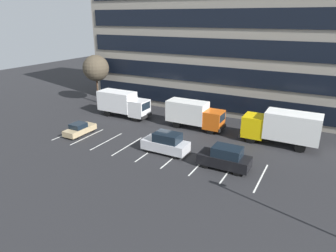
{
  "coord_description": "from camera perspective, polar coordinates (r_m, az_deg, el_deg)",
  "views": [
    {
      "loc": [
        15.07,
        -26.5,
        13.0
      ],
      "look_at": [
        -0.17,
        1.58,
        1.4
      ],
      "focal_mm": 32.35,
      "sensor_mm": 36.0,
      "label": 1
    }
  ],
  "objects": [
    {
      "name": "ground_plane",
      "position": [
        33.15,
        -1.04,
        -3.14
      ],
      "size": [
        120.0,
        120.0,
        0.0
      ],
      "primitive_type": "plane",
      "color": "#262628"
    },
    {
      "name": "office_building",
      "position": [
        46.99,
        10.21,
        16.98
      ],
      "size": [
        38.83,
        12.08,
        21.6
      ],
      "color": "gray",
      "rests_on": "ground_plane"
    },
    {
      "name": "lot_markings",
      "position": [
        31.08,
        -3.44,
        -4.8
      ],
      "size": [
        22.54,
        5.4,
        0.01
      ],
      "color": "silver",
      "rests_on": "ground_plane"
    },
    {
      "name": "box_truck_yellow",
      "position": [
        34.07,
        20.69,
        -0.09
      ],
      "size": [
        7.94,
        2.63,
        3.68
      ],
      "color": "yellow",
      "rests_on": "ground_plane"
    },
    {
      "name": "box_truck_white",
      "position": [
        41.68,
        -8.53,
        4.32
      ],
      "size": [
        7.37,
        2.44,
        3.42
      ],
      "color": "white",
      "rests_on": "ground_plane"
    },
    {
      "name": "box_truck_orange",
      "position": [
        36.97,
        4.91,
        2.33
      ],
      "size": [
        7.12,
        2.36,
        3.3
      ],
      "color": "#D85914",
      "rests_on": "ground_plane"
    },
    {
      "name": "suv_silver",
      "position": [
        30.4,
        -0.38,
        -3.24
      ],
      "size": [
        4.71,
        2.0,
        2.13
      ],
      "color": "silver",
      "rests_on": "ground_plane"
    },
    {
      "name": "suv_black",
      "position": [
        27.84,
        10.7,
        -5.92
      ],
      "size": [
        4.65,
        1.97,
        2.1
      ],
      "color": "black",
      "rests_on": "ground_plane"
    },
    {
      "name": "sedan_tan",
      "position": [
        36.64,
        -16.32,
        -0.56
      ],
      "size": [
        1.65,
        3.95,
        1.41
      ],
      "color": "tan",
      "rests_on": "ground_plane"
    },
    {
      "name": "bare_tree",
      "position": [
        48.64,
        -13.43,
        10.55
      ],
      "size": [
        4.01,
        4.01,
        7.52
      ],
      "color": "#473323",
      "rests_on": "ground_plane"
    }
  ]
}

